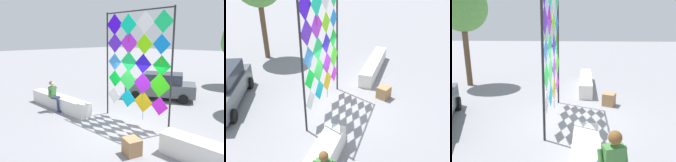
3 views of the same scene
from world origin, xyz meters
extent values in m
plane|color=gray|center=(0.00, 0.00, 0.00)|extent=(120.00, 120.00, 0.00)
cube|color=silver|center=(4.11, -0.47, 0.33)|extent=(4.35, 0.62, 0.67)
cylinder|color=#232328|center=(-1.77, 0.70, 2.34)|extent=(0.07, 0.07, 4.67)
cylinder|color=#232328|center=(1.46, 0.71, 2.34)|extent=(0.07, 0.07, 4.67)
cube|color=white|center=(-1.35, 0.71, 0.98)|extent=(0.75, 0.01, 0.75)
cube|color=#09BDD7|center=(-0.55, 0.71, 0.99)|extent=(0.83, 0.01, 0.83)
cube|color=yellow|center=(0.26, 0.71, 0.99)|extent=(0.91, 0.02, 0.91)
cylinder|color=blue|center=(0.26, 0.72, 0.38)|extent=(0.02, 0.02, 0.31)
cube|color=#D41CE4|center=(1.04, 0.70, 0.98)|extent=(0.76, 0.01, 0.76)
cube|color=#05E031|center=(-1.30, 0.70, 1.78)|extent=(0.76, 0.01, 0.76)
cylinder|color=#E516BC|center=(-1.30, 0.71, 1.26)|extent=(0.02, 0.02, 0.27)
cube|color=#2FE34C|center=(-0.55, 0.71, 1.80)|extent=(0.96, 0.02, 0.96)
cube|color=#A11BE1|center=(0.23, 0.69, 1.77)|extent=(0.88, 0.02, 0.88)
cylinder|color=#59E516|center=(0.23, 0.70, 1.15)|extent=(0.02, 0.02, 0.36)
cube|color=#30DF11|center=(1.00, 0.69, 1.80)|extent=(0.95, 0.02, 0.95)
cylinder|color=#C616E5|center=(1.00, 0.70, 1.12)|extent=(0.02, 0.02, 0.41)
cube|color=#3290E4|center=(-1.31, 0.70, 2.53)|extent=(0.76, 0.01, 0.76)
cylinder|color=orange|center=(-1.31, 0.71, 2.03)|extent=(0.02, 0.02, 0.25)
cube|color=#17DC5C|center=(-0.52, 0.72, 2.59)|extent=(0.88, 0.02, 0.88)
cylinder|color=#E5169C|center=(-0.52, 0.73, 1.98)|extent=(0.02, 0.02, 0.34)
cube|color=#2510E1|center=(0.22, 0.70, 2.56)|extent=(0.79, 0.01, 0.79)
cube|color=#0BD42A|center=(1.04, 0.73, 2.55)|extent=(0.79, 0.01, 0.79)
cube|color=#541CD5|center=(-1.32, 0.72, 3.35)|extent=(0.85, 0.01, 0.85)
cylinder|color=#A7E516|center=(-1.32, 0.73, 2.72)|extent=(0.02, 0.02, 0.40)
cube|color=#B327E7|center=(-0.54, 0.72, 3.37)|extent=(0.94, 0.02, 0.94)
cube|color=#7EF40A|center=(0.25, 0.71, 3.33)|extent=(0.80, 0.01, 0.80)
cylinder|color=#7F16E5|center=(0.25, 0.72, 2.78)|extent=(0.02, 0.02, 0.30)
cube|color=#0A7EE5|center=(1.01, 0.70, 3.35)|extent=(0.75, 0.01, 0.75)
cylinder|color=orange|center=(1.01, 0.71, 2.80)|extent=(0.02, 0.02, 0.35)
cube|color=#3C07F3|center=(-1.34, 0.71, 4.15)|extent=(0.90, 0.02, 0.90)
cylinder|color=#B6E516|center=(-1.34, 0.72, 3.50)|extent=(0.02, 0.02, 0.40)
cube|color=#08DFA5|center=(-0.56, 0.69, 4.11)|extent=(0.87, 0.02, 0.87)
cylinder|color=#E5164E|center=(-0.56, 0.70, 3.53)|extent=(0.02, 0.02, 0.29)
sphere|color=#DBB293|center=(-4.02, -0.89, 1.39)|extent=(0.22, 0.22, 0.22)
sphere|color=brown|center=(-4.04, -0.90, 1.40)|extent=(0.22, 0.22, 0.22)
cylinder|color=black|center=(-2.20, 3.45, 0.26)|extent=(0.57, 0.41, 0.53)
cylinder|color=black|center=(0.24, 4.58, 0.26)|extent=(0.57, 0.41, 0.53)
cube|color=#9E754C|center=(1.38, -1.44, 0.26)|extent=(0.65, 0.62, 0.52)
cylinder|color=brown|center=(4.03, 6.22, 1.77)|extent=(0.30, 0.30, 3.54)
camera|label=1|loc=(5.10, -6.30, 3.55)|focal=34.23mm
camera|label=2|loc=(-7.61, -2.48, 5.18)|focal=37.66mm
camera|label=3|loc=(-7.10, -0.40, 3.04)|focal=33.40mm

